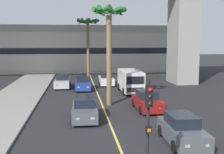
{
  "coord_description": "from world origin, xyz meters",
  "views": [
    {
      "loc": [
        -2.15,
        -2.92,
        5.47
      ],
      "look_at": [
        0.0,
        14.0,
        3.3
      ],
      "focal_mm": 45.02,
      "sensor_mm": 36.0,
      "label": 1
    }
  ],
  "objects_px": {
    "delivery_van": "(130,81)",
    "traffic_light_median_near": "(148,121)",
    "car_queue_front": "(62,82)",
    "car_queue_second": "(106,79)",
    "car_queue_fourth": "(182,130)",
    "palm_tree_near_median": "(88,30)",
    "car_queue_sixth": "(84,109)",
    "car_queue_third": "(147,101)",
    "car_queue_fifth": "(83,84)",
    "palm_tree_mid_median": "(109,28)"
  },
  "relations": [
    {
      "from": "car_queue_fifth",
      "to": "traffic_light_median_near",
      "type": "height_order",
      "value": "traffic_light_median_near"
    },
    {
      "from": "palm_tree_mid_median",
      "to": "palm_tree_near_median",
      "type": "bearing_deg",
      "value": 93.21
    },
    {
      "from": "car_queue_fourth",
      "to": "delivery_van",
      "type": "height_order",
      "value": "delivery_van"
    },
    {
      "from": "car_queue_fourth",
      "to": "car_queue_sixth",
      "type": "height_order",
      "value": "same"
    },
    {
      "from": "delivery_van",
      "to": "car_queue_third",
      "type": "bearing_deg",
      "value": -91.14
    },
    {
      "from": "palm_tree_near_median",
      "to": "palm_tree_mid_median",
      "type": "bearing_deg",
      "value": -86.79
    },
    {
      "from": "car_queue_fourth",
      "to": "palm_tree_near_median",
      "type": "relative_size",
      "value": 0.47
    },
    {
      "from": "car_queue_front",
      "to": "car_queue_fifth",
      "type": "height_order",
      "value": "same"
    },
    {
      "from": "delivery_van",
      "to": "traffic_light_median_near",
      "type": "relative_size",
      "value": 1.25
    },
    {
      "from": "delivery_van",
      "to": "palm_tree_near_median",
      "type": "distance_m",
      "value": 14.4
    },
    {
      "from": "car_queue_sixth",
      "to": "car_queue_fourth",
      "type": "bearing_deg",
      "value": -46.23
    },
    {
      "from": "car_queue_sixth",
      "to": "delivery_van",
      "type": "relative_size",
      "value": 0.79
    },
    {
      "from": "car_queue_front",
      "to": "car_queue_second",
      "type": "relative_size",
      "value": 1.0
    },
    {
      "from": "delivery_van",
      "to": "traffic_light_median_near",
      "type": "bearing_deg",
      "value": -99.23
    },
    {
      "from": "palm_tree_near_median",
      "to": "palm_tree_mid_median",
      "type": "height_order",
      "value": "palm_tree_near_median"
    },
    {
      "from": "car_queue_front",
      "to": "car_queue_fourth",
      "type": "distance_m",
      "value": 20.63
    },
    {
      "from": "traffic_light_median_near",
      "to": "palm_tree_mid_median",
      "type": "xyz_separation_m",
      "value": [
        0.29,
        14.32,
        3.88
      ]
    },
    {
      "from": "car_queue_third",
      "to": "car_queue_fourth",
      "type": "bearing_deg",
      "value": -89.78
    },
    {
      "from": "delivery_van",
      "to": "car_queue_sixth",
      "type": "bearing_deg",
      "value": -117.58
    },
    {
      "from": "car_queue_fourth",
      "to": "palm_tree_mid_median",
      "type": "relative_size",
      "value": 0.49
    },
    {
      "from": "car_queue_third",
      "to": "traffic_light_median_near",
      "type": "relative_size",
      "value": 0.98
    },
    {
      "from": "car_queue_front",
      "to": "car_queue_fifth",
      "type": "distance_m",
      "value": 2.95
    },
    {
      "from": "car_queue_third",
      "to": "car_queue_front",
      "type": "bearing_deg",
      "value": 121.39
    },
    {
      "from": "car_queue_fourth",
      "to": "car_queue_sixth",
      "type": "bearing_deg",
      "value": 133.77
    },
    {
      "from": "delivery_van",
      "to": "car_queue_front",
      "type": "bearing_deg",
      "value": 151.34
    },
    {
      "from": "car_queue_second",
      "to": "car_queue_fifth",
      "type": "xyz_separation_m",
      "value": [
        -3.0,
        -3.2,
        0.0
      ]
    },
    {
      "from": "car_queue_sixth",
      "to": "car_queue_second",
      "type": "bearing_deg",
      "value": 78.4
    },
    {
      "from": "car_queue_second",
      "to": "delivery_van",
      "type": "distance_m",
      "value": 5.88
    },
    {
      "from": "car_queue_second",
      "to": "palm_tree_mid_median",
      "type": "relative_size",
      "value": 0.49
    },
    {
      "from": "car_queue_sixth",
      "to": "traffic_light_median_near",
      "type": "relative_size",
      "value": 0.98
    },
    {
      "from": "car_queue_fourth",
      "to": "delivery_van",
      "type": "bearing_deg",
      "value": 89.52
    },
    {
      "from": "palm_tree_near_median",
      "to": "palm_tree_mid_median",
      "type": "xyz_separation_m",
      "value": [
        1.02,
        -18.18,
        -0.59
      ]
    },
    {
      "from": "car_queue_front",
      "to": "palm_tree_near_median",
      "type": "height_order",
      "value": "palm_tree_near_median"
    },
    {
      "from": "car_queue_front",
      "to": "delivery_van",
      "type": "bearing_deg",
      "value": -28.66
    },
    {
      "from": "car_queue_fourth",
      "to": "traffic_light_median_near",
      "type": "distance_m",
      "value": 6.0
    },
    {
      "from": "palm_tree_mid_median",
      "to": "car_queue_fifth",
      "type": "bearing_deg",
      "value": 104.63
    },
    {
      "from": "car_queue_second",
      "to": "car_queue_sixth",
      "type": "bearing_deg",
      "value": -101.6
    },
    {
      "from": "car_queue_third",
      "to": "traffic_light_median_near",
      "type": "distance_m",
      "value": 12.7
    },
    {
      "from": "car_queue_third",
      "to": "car_queue_sixth",
      "type": "distance_m",
      "value": 5.48
    },
    {
      "from": "car_queue_fifth",
      "to": "car_queue_front",
      "type": "bearing_deg",
      "value": 143.36
    },
    {
      "from": "car_queue_sixth",
      "to": "traffic_light_median_near",
      "type": "bearing_deg",
      "value": -78.95
    },
    {
      "from": "car_queue_front",
      "to": "car_queue_third",
      "type": "distance_m",
      "value": 13.9
    },
    {
      "from": "palm_tree_near_median",
      "to": "car_queue_front",
      "type": "bearing_deg",
      "value": -111.96
    },
    {
      "from": "car_queue_fourth",
      "to": "delivery_van",
      "type": "relative_size",
      "value": 0.79
    },
    {
      "from": "car_queue_second",
      "to": "car_queue_fourth",
      "type": "relative_size",
      "value": 0.99
    },
    {
      "from": "car_queue_third",
      "to": "palm_tree_near_median",
      "type": "distance_m",
      "value": 21.69
    },
    {
      "from": "car_queue_front",
      "to": "palm_tree_mid_median",
      "type": "distance_m",
      "value": 12.18
    },
    {
      "from": "car_queue_third",
      "to": "car_queue_sixth",
      "type": "relative_size",
      "value": 1.0
    },
    {
      "from": "car_queue_fourth",
      "to": "car_queue_front",
      "type": "bearing_deg",
      "value": 110.63
    },
    {
      "from": "car_queue_sixth",
      "to": "palm_tree_mid_median",
      "type": "xyz_separation_m",
      "value": [
        2.24,
        4.3,
        5.87
      ]
    }
  ]
}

